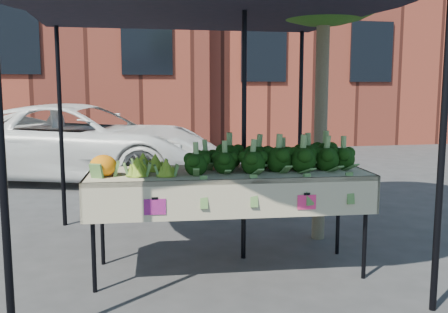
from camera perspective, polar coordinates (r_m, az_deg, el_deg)
ground at (r=4.66m, az=2.97°, el=-12.47°), size 90.00×90.00×0.00m
table at (r=4.44m, az=0.51°, el=-7.40°), size 2.45×0.96×0.90m
canopy at (r=4.65m, az=-2.16°, el=4.79°), size 3.16×3.16×2.74m
broccoli_heap at (r=4.43m, az=5.01°, el=0.33°), size 1.56×0.59×0.28m
romanesco_cluster at (r=4.28m, az=-8.33°, el=-0.44°), size 0.45×0.59×0.22m
cauliflower_pair at (r=4.19m, az=-13.53°, el=-0.89°), size 0.22×0.22×0.19m
vehicle at (r=9.09m, az=-16.23°, el=12.47°), size 1.96×2.51×4.79m
street_tree at (r=5.37m, az=11.12°, el=11.42°), size 1.99×1.99×3.93m
building_right at (r=18.77m, az=14.90°, el=15.71°), size 12.00×8.00×8.50m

